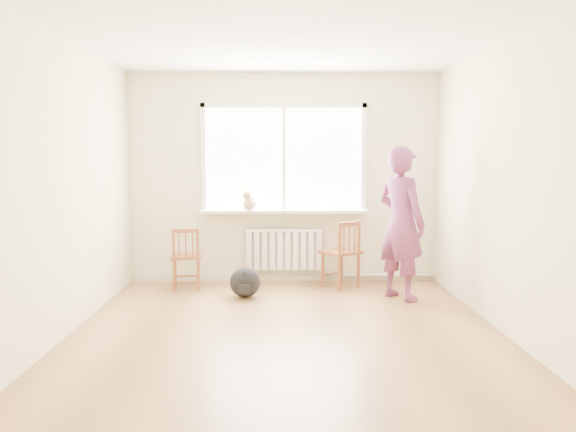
{
  "coord_description": "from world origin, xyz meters",
  "views": [
    {
      "loc": [
        -0.08,
        -5.03,
        1.61
      ],
      "look_at": [
        0.04,
        1.2,
        0.97
      ],
      "focal_mm": 35.0,
      "sensor_mm": 36.0,
      "label": 1
    }
  ],
  "objects_px": {
    "person": "(401,223)",
    "chair_right": "(343,254)",
    "chair_left": "(186,258)",
    "backpack": "(245,282)",
    "cat": "(249,201)"
  },
  "relations": [
    {
      "from": "person",
      "to": "cat",
      "type": "xyz_separation_m",
      "value": [
        -1.76,
        0.77,
        0.19
      ]
    },
    {
      "from": "chair_left",
      "to": "cat",
      "type": "height_order",
      "value": "cat"
    },
    {
      "from": "chair_left",
      "to": "backpack",
      "type": "relative_size",
      "value": 2.18
    },
    {
      "from": "chair_left",
      "to": "person",
      "type": "xyz_separation_m",
      "value": [
        2.53,
        -0.5,
        0.49
      ]
    },
    {
      "from": "chair_left",
      "to": "cat",
      "type": "bearing_deg",
      "value": -168.23
    },
    {
      "from": "cat",
      "to": "backpack",
      "type": "distance_m",
      "value": 1.13
    },
    {
      "from": "chair_left",
      "to": "backpack",
      "type": "distance_m",
      "value": 0.88
    },
    {
      "from": "chair_left",
      "to": "cat",
      "type": "relative_size",
      "value": 1.82
    },
    {
      "from": "person",
      "to": "chair_right",
      "type": "bearing_deg",
      "value": 12.91
    },
    {
      "from": "chair_right",
      "to": "person",
      "type": "relative_size",
      "value": 0.48
    },
    {
      "from": "chair_left",
      "to": "person",
      "type": "bearing_deg",
      "value": 160.97
    },
    {
      "from": "chair_left",
      "to": "person",
      "type": "distance_m",
      "value": 2.62
    },
    {
      "from": "cat",
      "to": "backpack",
      "type": "relative_size",
      "value": 1.2
    },
    {
      "from": "chair_left",
      "to": "backpack",
      "type": "xyz_separation_m",
      "value": [
        0.74,
        -0.42,
        -0.21
      ]
    },
    {
      "from": "chair_left",
      "to": "person",
      "type": "relative_size",
      "value": 0.44
    }
  ]
}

